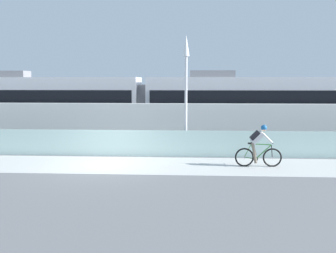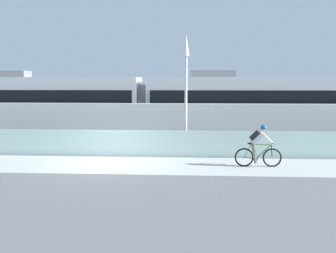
{
  "view_description": "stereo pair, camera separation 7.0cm",
  "coord_description": "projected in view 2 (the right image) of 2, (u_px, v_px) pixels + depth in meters",
  "views": [
    {
      "loc": [
        3.31,
        -14.99,
        3.25
      ],
      "look_at": [
        2.28,
        2.35,
        1.25
      ],
      "focal_mm": 42.41,
      "sensor_mm": 36.0,
      "label": 1
    },
    {
      "loc": [
        3.38,
        -14.99,
        3.25
      ],
      "look_at": [
        2.28,
        2.35,
        1.25
      ],
      "focal_mm": 42.41,
      "sensor_mm": 36.0,
      "label": 2
    }
  ],
  "objects": [
    {
      "name": "glass_parapet",
      "position": [
        115.0,
        143.0,
        17.21
      ],
      "size": [
        32.0,
        0.05,
        1.14
      ],
      "primitive_type": "cube",
      "color": "silver",
      "rests_on": "ground"
    },
    {
      "name": "tram_rail_near",
      "position": [
        131.0,
        141.0,
        21.52
      ],
      "size": [
        32.0,
        0.08,
        0.01
      ],
      "primitive_type": "cube",
      "color": "#595654",
      "rests_on": "ground"
    },
    {
      "name": "tram_rail_far",
      "position": [
        134.0,
        137.0,
        22.94
      ],
      "size": [
        32.0,
        0.08,
        0.01
      ],
      "primitive_type": "cube",
      "color": "#595654",
      "rests_on": "ground"
    },
    {
      "name": "tram",
      "position": [
        144.0,
        106.0,
        21.98
      ],
      "size": [
        22.56,
        2.54,
        3.81
      ],
      "color": "silver",
      "rests_on": "ground"
    },
    {
      "name": "cyclist_on_bike",
      "position": [
        258.0,
        146.0,
        14.98
      ],
      "size": [
        1.77,
        0.58,
        1.61
      ],
      "color": "black",
      "rests_on": "ground"
    },
    {
      "name": "lamp_post_antenna",
      "position": [
        186.0,
        80.0,
        17.0
      ],
      "size": [
        0.28,
        0.28,
        5.2
      ],
      "color": "gray",
      "rests_on": "ground"
    },
    {
      "name": "concrete_barrier_wall",
      "position": [
        122.0,
        126.0,
        18.94
      ],
      "size": [
        32.0,
        0.36,
        2.19
      ],
      "primitive_type": "cube",
      "color": "silver",
      "rests_on": "ground"
    },
    {
      "name": "bike_path_deck",
      "position": [
        106.0,
        165.0,
        15.44
      ],
      "size": [
        32.0,
        3.2,
        0.01
      ],
      "primitive_type": "cube",
      "color": "beige",
      "rests_on": "ground"
    },
    {
      "name": "ground_plane",
      "position": [
        106.0,
        165.0,
        15.44
      ],
      "size": [
        200.0,
        200.0,
        0.0
      ],
      "primitive_type": "plane",
      "color": "slate"
    }
  ]
}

